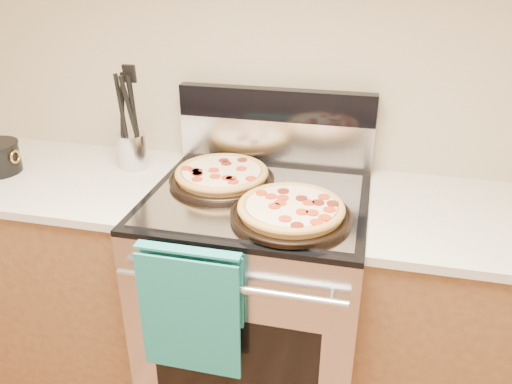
% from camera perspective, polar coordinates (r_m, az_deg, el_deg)
% --- Properties ---
extents(wall_back, '(4.00, 0.00, 4.00)m').
position_cam_1_polar(wall_back, '(1.93, 2.62, 15.74)').
color(wall_back, '#C8B690').
rests_on(wall_back, ground).
extents(range_body, '(0.76, 0.68, 0.90)m').
position_cam_1_polar(range_body, '(1.99, 0.13, -12.66)').
color(range_body, '#B7B7BC').
rests_on(range_body, ground).
extents(oven_window, '(0.56, 0.01, 0.40)m').
position_cam_1_polar(oven_window, '(1.75, -2.53, -19.33)').
color(oven_window, black).
rests_on(oven_window, range_body).
extents(cooktop, '(0.76, 0.68, 0.02)m').
position_cam_1_polar(cooktop, '(1.74, 0.14, -0.72)').
color(cooktop, black).
rests_on(cooktop, range_body).
extents(backsplash_lower, '(0.76, 0.06, 0.18)m').
position_cam_1_polar(backsplash_lower, '(1.98, 2.20, 5.80)').
color(backsplash_lower, silver).
rests_on(backsplash_lower, cooktop).
extents(backsplash_upper, '(0.76, 0.06, 0.12)m').
position_cam_1_polar(backsplash_upper, '(1.93, 2.28, 9.98)').
color(backsplash_upper, black).
rests_on(backsplash_upper, backsplash_lower).
extents(oven_handle, '(0.70, 0.03, 0.03)m').
position_cam_1_polar(oven_handle, '(1.49, -3.22, -10.85)').
color(oven_handle, silver).
rests_on(oven_handle, range_body).
extents(dish_towel, '(0.32, 0.05, 0.42)m').
position_cam_1_polar(dish_towel, '(1.58, -7.42, -13.08)').
color(dish_towel, '#16706B').
rests_on(dish_towel, oven_handle).
extents(foil_sheet, '(0.70, 0.55, 0.01)m').
position_cam_1_polar(foil_sheet, '(1.71, -0.09, -0.76)').
color(foil_sheet, gray).
rests_on(foil_sheet, cooktop).
extents(cabinet_left, '(1.00, 0.62, 0.88)m').
position_cam_1_polar(cabinet_left, '(2.34, -21.44, -8.45)').
color(cabinet_left, brown).
rests_on(cabinet_left, ground).
extents(countertop_left, '(1.02, 0.64, 0.03)m').
position_cam_1_polar(countertop_left, '(2.13, -23.39, 1.77)').
color(countertop_left, beige).
rests_on(countertop_left, cabinet_left).
extents(cabinet_right, '(1.00, 0.62, 0.88)m').
position_cam_1_polar(cabinet_right, '(2.05, 25.89, -14.67)').
color(cabinet_right, brown).
rests_on(cabinet_right, ground).
extents(pepperoni_pizza_back, '(0.49, 0.49, 0.05)m').
position_cam_1_polar(pepperoni_pizza_back, '(1.82, -3.93, 1.90)').
color(pepperoni_pizza_back, '#AE7035').
rests_on(pepperoni_pizza_back, foil_sheet).
extents(pepperoni_pizza_front, '(0.40, 0.40, 0.05)m').
position_cam_1_polar(pepperoni_pizza_front, '(1.57, 4.01, -2.13)').
color(pepperoni_pizza_front, '#AE7035').
rests_on(pepperoni_pizza_front, foil_sheet).
extents(utensil_crock, '(0.14, 0.14, 0.14)m').
position_cam_1_polar(utensil_crock, '(2.02, -13.93, 4.60)').
color(utensil_crock, silver).
rests_on(utensil_crock, countertop_left).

